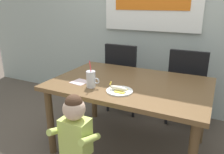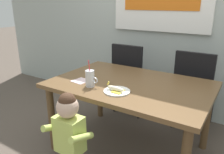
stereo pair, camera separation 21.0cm
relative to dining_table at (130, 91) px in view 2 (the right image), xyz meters
name	(u,v)px [view 2 (the right image)]	position (x,y,z in m)	size (l,w,h in m)	color
ground_plane	(129,148)	(0.00, 0.00, -0.65)	(24.00, 24.00, 0.00)	brown
back_wall	(173,3)	(0.00, 1.11, 0.80)	(6.40, 0.17, 2.90)	#ADB7B2
dining_table	(130,91)	(0.00, 0.00, 0.00)	(1.49, 1.00, 0.73)	brown
dining_chair_left	(130,75)	(-0.38, 0.74, -0.10)	(0.44, 0.45, 0.96)	black
dining_chair_right	(194,86)	(0.44, 0.76, -0.10)	(0.44, 0.44, 0.96)	black
toddler_standing	(69,130)	(-0.16, -0.70, -0.12)	(0.33, 0.24, 0.84)	#3F4760
milk_cup	(90,79)	(-0.27, -0.28, 0.16)	(0.13, 0.08, 0.25)	silver
snack_plate	(117,91)	(0.01, -0.27, 0.09)	(0.23, 0.23, 0.01)	white
peeled_banana	(116,89)	(0.00, -0.28, 0.12)	(0.17, 0.11, 0.07)	#F4EAC6
paper_napkin	(81,81)	(-0.43, -0.22, 0.09)	(0.15, 0.15, 0.00)	silver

